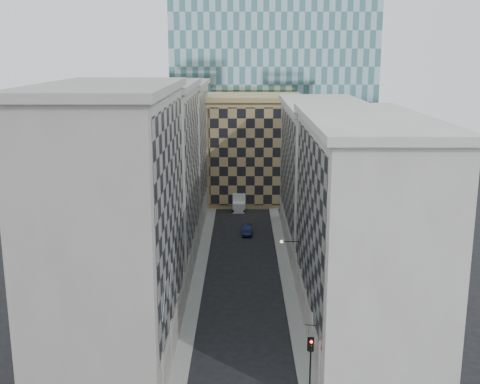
{
  "coord_description": "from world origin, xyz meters",
  "views": [
    {
      "loc": [
        -0.02,
        -37.87,
        26.24
      ],
      "look_at": [
        -0.24,
        13.33,
        14.2
      ],
      "focal_mm": 45.0,
      "sensor_mm": 36.0,
      "label": 1
    }
  ],
  "objects": [
    {
      "name": "flagpoles_left",
      "position": [
        -5.9,
        6.0,
        8.0
      ],
      "size": [
        0.1,
        6.33,
        2.33
      ],
      "color": "gray",
      "rests_on": "ground"
    },
    {
      "name": "sidewalk_west",
      "position": [
        -5.25,
        30.0,
        0.07
      ],
      "size": [
        1.5,
        100.0,
        0.15
      ],
      "primitive_type": "cube",
      "color": "gray",
      "rests_on": "ground"
    },
    {
      "name": "bldg_left_c",
      "position": [
        -10.88,
        55.0,
        10.83
      ],
      "size": [
        10.8,
        22.8,
        21.7
      ],
      "color": "gray",
      "rests_on": "ground"
    },
    {
      "name": "traffic_light",
      "position": [
        5.36,
        5.32,
        3.14
      ],
      "size": [
        0.53,
        0.45,
        4.18
      ],
      "rotation": [
        0.0,
        0.0,
        0.04
      ],
      "color": "black",
      "rests_on": "sidewalk_east"
    },
    {
      "name": "dark_car",
      "position": [
        0.63,
        46.64,
        0.69
      ],
      "size": [
        1.55,
        4.23,
        1.38
      ],
      "primitive_type": "imported",
      "rotation": [
        0.0,
        0.0,
        -0.02
      ],
      "color": "#0E1535",
      "rests_on": "ground"
    },
    {
      "name": "bldg_right_a",
      "position": [
        10.88,
        15.0,
        10.32
      ],
      "size": [
        10.8,
        26.8,
        20.7
      ],
      "color": "#B5B1A6",
      "rests_on": "ground"
    },
    {
      "name": "bldg_left_b",
      "position": [
        -10.88,
        33.0,
        11.32
      ],
      "size": [
        10.8,
        22.8,
        22.7
      ],
      "color": "gray",
      "rests_on": "ground"
    },
    {
      "name": "bracket_lamp",
      "position": [
        4.38,
        24.0,
        6.2
      ],
      "size": [
        1.98,
        0.36,
        0.36
      ],
      "color": "black",
      "rests_on": "ground"
    },
    {
      "name": "tan_block",
      "position": [
        2.0,
        67.9,
        9.44
      ],
      "size": [
        16.8,
        14.8,
        18.8
      ],
      "color": "tan",
      "rests_on": "ground"
    },
    {
      "name": "bldg_left_a",
      "position": [
        -10.88,
        11.0,
        11.82
      ],
      "size": [
        10.8,
        22.8,
        23.7
      ],
      "color": "gray",
      "rests_on": "ground"
    },
    {
      "name": "bldg_right_b",
      "position": [
        10.89,
        42.0,
        9.85
      ],
      "size": [
        10.8,
        28.8,
        19.7
      ],
      "color": "#B5B1A6",
      "rests_on": "ground"
    },
    {
      "name": "sidewalk_east",
      "position": [
        5.25,
        30.0,
        0.07
      ],
      "size": [
        1.5,
        100.0,
        0.15
      ],
      "primitive_type": "cube",
      "color": "gray",
      "rests_on": "ground"
    },
    {
      "name": "shop_sign",
      "position": [
        5.42,
        7.8,
        3.83
      ],
      "size": [
        0.86,
        0.76,
        0.84
      ],
      "rotation": [
        0.0,
        0.0,
        -0.18
      ],
      "color": "black",
      "rests_on": "ground"
    },
    {
      "name": "box_truck",
      "position": [
        -0.62,
        60.86,
        1.24
      ],
      "size": [
        2.17,
        5.2,
        2.84
      ],
      "rotation": [
        0.0,
        0.0,
        -0.01
      ],
      "color": "silver",
      "rests_on": "ground"
    },
    {
      "name": "church_tower",
      "position": [
        0.0,
        82.0,
        26.95
      ],
      "size": [
        7.2,
        7.2,
        51.5
      ],
      "color": "#2C2822",
      "rests_on": "ground"
    }
  ]
}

